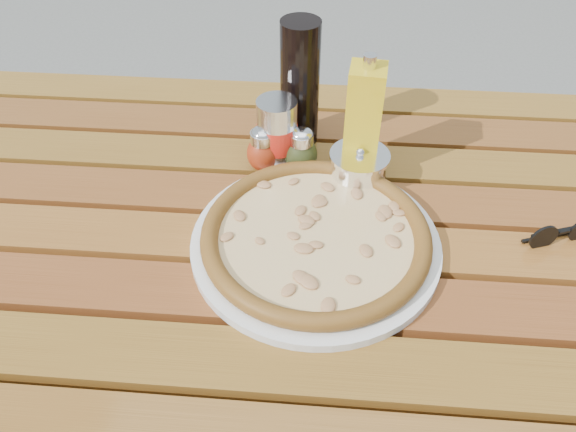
# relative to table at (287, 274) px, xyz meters

# --- Properties ---
(table) EXTENTS (1.40, 0.90, 0.75)m
(table) POSITION_rel_table_xyz_m (0.00, 0.00, 0.00)
(table) COLOR #371F0C
(table) RESTS_ON ground
(plate) EXTENTS (0.48, 0.48, 0.01)m
(plate) POSITION_rel_table_xyz_m (0.04, -0.01, 0.08)
(plate) COLOR silver
(plate) RESTS_ON table
(pizza) EXTENTS (0.44, 0.44, 0.03)m
(pizza) POSITION_rel_table_xyz_m (0.04, -0.01, 0.10)
(pizza) COLOR #FFEEB6
(pizza) RESTS_ON plate
(pepper_shaker) EXTENTS (0.07, 0.07, 0.08)m
(pepper_shaker) POSITION_rel_table_xyz_m (-0.05, 0.17, 0.11)
(pepper_shaker) COLOR #A73213
(pepper_shaker) RESTS_ON table
(oregano_shaker) EXTENTS (0.07, 0.07, 0.08)m
(oregano_shaker) POSITION_rel_table_xyz_m (0.01, 0.17, 0.11)
(oregano_shaker) COLOR #333C18
(oregano_shaker) RESTS_ON table
(dark_bottle) EXTENTS (0.08, 0.08, 0.22)m
(dark_bottle) POSITION_rel_table_xyz_m (0.00, 0.26, 0.19)
(dark_bottle) COLOR black
(dark_bottle) RESTS_ON table
(soda_can) EXTENTS (0.08, 0.08, 0.12)m
(soda_can) POSITION_rel_table_xyz_m (-0.03, 0.19, 0.13)
(soda_can) COLOR silver
(soda_can) RESTS_ON table
(olive_oil_cruet) EXTENTS (0.06, 0.06, 0.21)m
(olive_oil_cruet) POSITION_rel_table_xyz_m (0.11, 0.18, 0.17)
(olive_oil_cruet) COLOR gold
(olive_oil_cruet) RESTS_ON table
(parmesan_tin) EXTENTS (0.13, 0.13, 0.07)m
(parmesan_tin) POSITION_rel_table_xyz_m (0.10, 0.14, 0.11)
(parmesan_tin) COLOR white
(parmesan_tin) RESTS_ON table
(sunglasses) EXTENTS (0.11, 0.06, 0.04)m
(sunglasses) POSITION_rel_table_xyz_m (0.40, 0.03, 0.09)
(sunglasses) COLOR black
(sunglasses) RESTS_ON table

